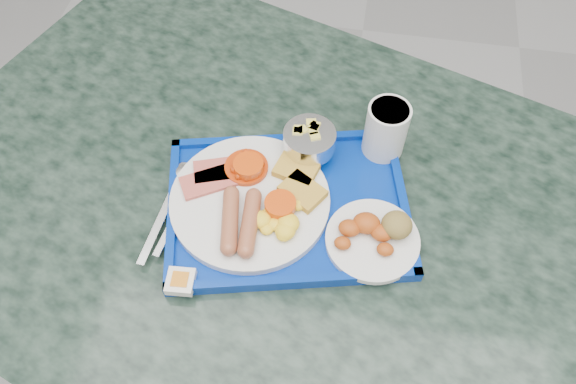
# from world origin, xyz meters

# --- Properties ---
(table) EXTENTS (1.56, 1.29, 0.84)m
(table) POSITION_xyz_m (-0.08, 0.53, 0.62)
(table) COLOR slate
(table) RESTS_ON floor
(tray) EXTENTS (0.45, 0.37, 0.02)m
(tray) POSITION_xyz_m (-0.08, 0.52, 0.84)
(tray) COLOR navy
(tray) RESTS_ON table
(main_plate) EXTENTS (0.27, 0.27, 0.04)m
(main_plate) POSITION_xyz_m (-0.14, 0.51, 0.86)
(main_plate) COLOR silver
(main_plate) RESTS_ON tray
(bread_plate) EXTENTS (0.15, 0.15, 0.05)m
(bread_plate) POSITION_xyz_m (0.07, 0.48, 0.86)
(bread_plate) COLOR silver
(bread_plate) RESTS_ON tray
(fruit_bowl) EXTENTS (0.09, 0.09, 0.06)m
(fruit_bowl) POSITION_xyz_m (-0.06, 0.63, 0.89)
(fruit_bowl) COLOR silver
(fruit_bowl) RESTS_ON tray
(juice_cup) EXTENTS (0.07, 0.07, 0.10)m
(juice_cup) POSITION_xyz_m (0.06, 0.67, 0.90)
(juice_cup) COLOR silver
(juice_cup) RESTS_ON tray
(spoon) EXTENTS (0.05, 0.19, 0.01)m
(spoon) POSITION_xyz_m (-0.27, 0.53, 0.85)
(spoon) COLOR silver
(spoon) RESTS_ON tray
(knife) EXTENTS (0.03, 0.19, 0.00)m
(knife) POSITION_xyz_m (-0.28, 0.47, 0.85)
(knife) COLOR silver
(knife) RESTS_ON tray
(jam_packet) EXTENTS (0.04, 0.04, 0.02)m
(jam_packet) POSITION_xyz_m (-0.22, 0.35, 0.86)
(jam_packet) COLOR silver
(jam_packet) RESTS_ON tray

